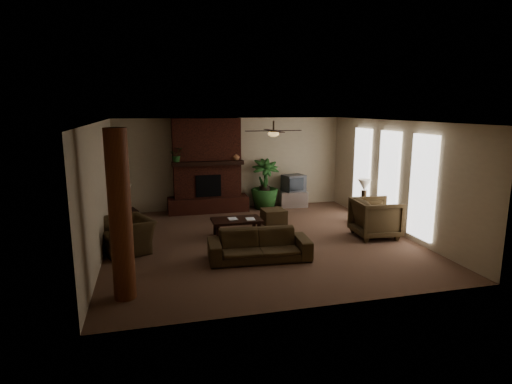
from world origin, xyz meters
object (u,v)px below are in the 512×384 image
object	(u,v)px
armchair_right	(376,216)
ottoman	(274,217)
log_column	(120,216)
armchair_left	(126,230)
lamp_right	(364,187)
side_table_right	(362,212)
side_table_left	(127,221)
coffee_table	(237,221)
floor_plant	(265,195)
floor_vase	(265,195)
lamp_left	(125,193)
tv_stand	(293,199)
sofa	(259,240)

from	to	relation	value
armchair_right	ottoman	world-z (taller)	armchair_right
ottoman	log_column	bearing A→B (deg)	-134.54
armchair_left	lamp_right	world-z (taller)	lamp_right
ottoman	side_table_right	size ratio (longest dim) A/B	1.09
side_table_left	side_table_right	distance (m)	6.29
coffee_table	floor_plant	xyz separation A→B (m)	(1.44, 2.62, 0.06)
log_column	floor_vase	bearing A→B (deg)	54.73
lamp_left	tv_stand	bearing A→B (deg)	16.96
sofa	armchair_left	xyz separation A→B (m)	(-2.69, 1.20, 0.08)
armchair_right	coffee_table	size ratio (longest dim) A/B	0.86
sofa	floor_vase	distance (m)	4.55
sofa	floor_plant	distance (m)	4.52
armchair_left	coffee_table	distance (m)	2.61
tv_stand	floor_plant	bearing A→B (deg)	-170.63
tv_stand	sofa	bearing A→B (deg)	-110.14
armchair_right	lamp_left	world-z (taller)	lamp_left
tv_stand	floor_vase	size ratio (longest dim) A/B	1.10
floor_vase	lamp_left	world-z (taller)	lamp_left
log_column	coffee_table	distance (m)	3.95
armchair_left	side_table_left	distance (m)	1.64
coffee_table	tv_stand	xyz separation A→B (m)	(2.40, 2.66, -0.12)
log_column	tv_stand	xyz separation A→B (m)	(4.88, 5.55, -1.15)
armchair_right	coffee_table	distance (m)	3.39
floor_vase	floor_plant	bearing A→B (deg)	-98.48
floor_plant	side_table_left	distance (m)	4.35
tv_stand	side_table_right	size ratio (longest dim) A/B	1.55
side_table_right	lamp_right	bearing A→B (deg)	-90.00
ottoman	lamp_left	xyz separation A→B (m)	(-3.84, 0.27, 0.80)
lamp_left	sofa	bearing A→B (deg)	-45.55
log_column	armchair_right	world-z (taller)	log_column
ottoman	tv_stand	world-z (taller)	tv_stand
sofa	lamp_left	size ratio (longest dim) A/B	3.22
sofa	lamp_left	distance (m)	4.00
log_column	lamp_left	size ratio (longest dim) A/B	4.31
sofa	tv_stand	size ratio (longest dim) A/B	2.47
log_column	sofa	xyz separation A→B (m)	(2.61, 1.19, -0.99)
armchair_left	armchair_right	bearing A→B (deg)	63.66
sofa	side_table_left	world-z (taller)	sofa
sofa	log_column	bearing A→B (deg)	-151.33
armchair_left	side_table_left	xyz separation A→B (m)	(-0.08, 1.62, -0.22)
tv_stand	floor_vase	distance (m)	0.97
armchair_right	floor_vase	distance (m)	3.99
coffee_table	floor_plant	bearing A→B (deg)	61.28
side_table_left	lamp_right	distance (m)	6.34
armchair_left	ottoman	distance (m)	4.01
log_column	side_table_left	bearing A→B (deg)	92.18
side_table_right	lamp_right	size ratio (longest dim) A/B	0.85
lamp_right	sofa	bearing A→B (deg)	-149.18
lamp_right	side_table_left	bearing A→B (deg)	173.28
floor_plant	side_table_left	bearing A→B (deg)	-159.69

